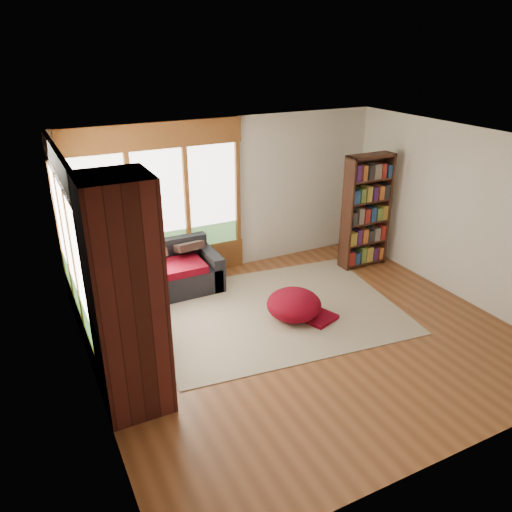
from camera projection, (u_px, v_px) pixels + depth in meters
name	position (u px, v px, depth m)	size (l,w,h in m)	color
floor	(304.00, 334.00, 6.86)	(5.50, 5.50, 0.00)	brown
ceiling	(313.00, 144.00, 5.81)	(5.50, 5.50, 0.00)	white
wall_back	(229.00, 196.00, 8.38)	(5.50, 0.04, 2.60)	silver
wall_front	(464.00, 347.00, 4.29)	(5.50, 0.04, 2.60)	silver
wall_left	(85.00, 293.00, 5.20)	(0.04, 5.00, 2.60)	silver
wall_right	(464.00, 215.00, 7.47)	(0.04, 5.00, 2.60)	silver
windows_back	(160.00, 203.00, 7.84)	(2.82, 0.10, 1.90)	brown
windows_left	(71.00, 248.00, 6.18)	(0.10, 2.62, 1.90)	brown
roller_blind	(60.00, 199.00, 6.71)	(0.03, 0.72, 0.90)	#7A995F
brick_chimney	(126.00, 300.00, 5.06)	(0.70, 0.70, 2.60)	#471914
sectional_sofa	(131.00, 293.00, 7.32)	(2.20, 2.20, 0.80)	black
area_rug	(276.00, 310.00, 7.44)	(3.51, 2.69, 0.01)	beige
bookshelf	(366.00, 212.00, 8.58)	(0.85, 0.28, 1.98)	#3B1E13
pouf	(294.00, 304.00, 7.18)	(0.79, 0.79, 0.43)	maroon
dog_tan	(133.00, 266.00, 7.04)	(0.95, 0.67, 0.48)	olive
dog_brindle	(132.00, 279.00, 6.70)	(0.61, 0.90, 0.46)	#391D16
throw_pillows	(133.00, 262.00, 7.22)	(1.98, 1.68, 0.45)	#30211C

